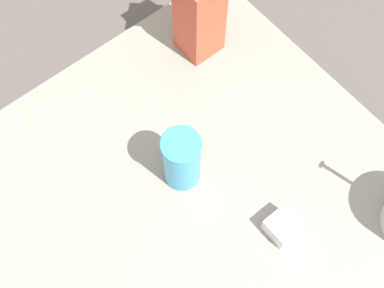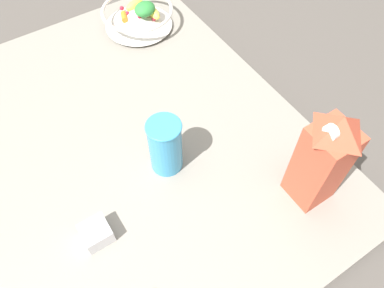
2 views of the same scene
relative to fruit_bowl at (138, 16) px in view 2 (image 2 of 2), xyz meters
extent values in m
plane|color=#4C4742|center=(0.38, -0.35, -0.08)|extent=(6.00, 6.00, 0.00)
cube|color=gray|center=(0.38, -0.35, -0.06)|extent=(1.08, 1.08, 0.03)
cylinder|color=silver|center=(0.00, 0.00, -0.04)|extent=(0.12, 0.12, 0.01)
cone|color=silver|center=(0.00, 0.00, 0.00)|extent=(0.21, 0.21, 0.05)
torus|color=silver|center=(0.00, 0.00, 0.02)|extent=(0.22, 0.22, 0.01)
ellipsoid|color=#EFD64C|center=(0.03, 0.04, 0.01)|extent=(0.07, 0.03, 0.03)
ellipsoid|color=#EFD64C|center=(-0.04, 0.01, 0.01)|extent=(0.04, 0.07, 0.03)
cylinder|color=orange|center=(-0.01, -0.04, 0.01)|extent=(0.04, 0.03, 0.02)
sphere|color=red|center=(0.04, 0.03, 0.00)|extent=(0.01, 0.01, 0.01)
sphere|color=red|center=(0.02, 0.00, 0.01)|extent=(0.02, 0.02, 0.02)
sphere|color=red|center=(-0.02, -0.03, 0.01)|extent=(0.02, 0.02, 0.02)
sphere|color=red|center=(0.02, 0.05, 0.01)|extent=(0.02, 0.02, 0.02)
sphere|color=red|center=(-0.06, -0.03, 0.00)|extent=(0.01, 0.01, 0.01)
ellipsoid|color=#2D7F38|center=(0.02, 0.02, 0.03)|extent=(0.08, 0.08, 0.04)
cube|color=#CC4C33|center=(0.74, 0.04, 0.07)|extent=(0.09, 0.09, 0.22)
pyramid|color=#CC4C33|center=(0.74, 0.04, 0.20)|extent=(0.09, 0.09, 0.05)
cylinder|color=white|center=(0.74, 0.02, 0.20)|extent=(0.03, 0.01, 0.03)
cylinder|color=#3893C6|center=(0.50, -0.19, 0.03)|extent=(0.08, 0.08, 0.15)
torus|color=#3893C6|center=(0.50, -0.19, 0.11)|extent=(0.08, 0.08, 0.01)
cube|color=silver|center=(0.58, -0.41, -0.02)|extent=(0.06, 0.06, 0.04)
cube|color=brown|center=(0.58, -0.41, -0.03)|extent=(0.05, 0.05, 0.03)
camera|label=1|loc=(0.24, -0.54, 1.01)|focal=50.00mm
camera|label=2|loc=(0.93, -0.41, 0.74)|focal=35.00mm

